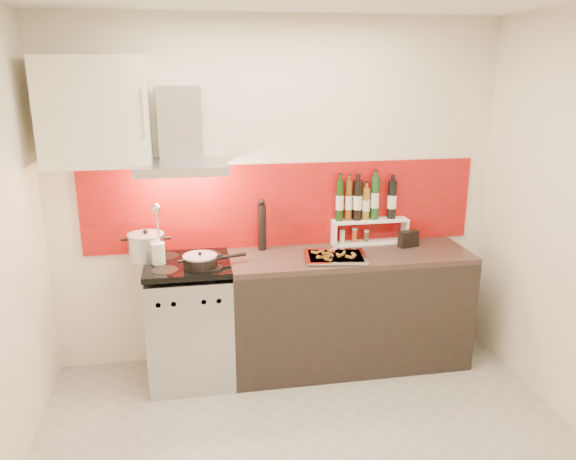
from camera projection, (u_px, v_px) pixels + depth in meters
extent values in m
cube|color=silver|center=(278.00, 195.00, 4.26)|extent=(3.40, 0.02, 2.60)
cube|color=maroon|center=(284.00, 205.00, 4.28)|extent=(3.00, 0.02, 0.64)
cube|color=#B7B7BA|center=(190.00, 325.00, 4.11)|extent=(0.60, 0.60, 0.84)
cube|color=black|center=(192.00, 355.00, 3.86)|extent=(0.50, 0.02, 0.40)
cube|color=#B7B7BA|center=(189.00, 302.00, 3.75)|extent=(0.56, 0.02, 0.12)
cube|color=#FF190C|center=(189.00, 303.00, 3.74)|extent=(0.10, 0.01, 0.04)
cube|color=black|center=(187.00, 264.00, 3.98)|extent=(0.60, 0.60, 0.04)
cube|color=black|center=(349.00, 311.00, 4.31)|extent=(1.80, 0.60, 0.86)
cube|color=#2F231D|center=(350.00, 256.00, 4.18)|extent=(1.80, 0.60, 0.04)
cube|color=#B7B7BA|center=(182.00, 167.00, 3.83)|extent=(0.62, 0.50, 0.06)
cube|color=#B7B7BA|center=(180.00, 123.00, 3.89)|extent=(0.30, 0.18, 0.50)
sphere|color=#FFD18C|center=(160.00, 173.00, 3.81)|extent=(0.07, 0.07, 0.07)
sphere|color=#FFD18C|center=(204.00, 172.00, 3.87)|extent=(0.07, 0.07, 0.07)
cube|color=silver|center=(95.00, 112.00, 3.70)|extent=(0.70, 0.35, 0.72)
cylinder|color=#B7B7BA|center=(147.00, 247.00, 4.00)|extent=(0.25, 0.25, 0.18)
cylinder|color=#99999E|center=(146.00, 235.00, 3.97)|extent=(0.26, 0.26, 0.01)
sphere|color=black|center=(145.00, 231.00, 3.97)|extent=(0.03, 0.03, 0.03)
cylinder|color=black|center=(200.00, 262.00, 3.86)|extent=(0.23, 0.23, 0.07)
cylinder|color=#99999E|center=(200.00, 256.00, 3.84)|extent=(0.24, 0.24, 0.01)
sphere|color=black|center=(200.00, 254.00, 3.84)|extent=(0.03, 0.03, 0.03)
cylinder|color=black|center=(231.00, 256.00, 3.95)|extent=(0.22, 0.09, 0.03)
cylinder|color=silver|center=(158.00, 254.00, 3.91)|extent=(0.10, 0.10, 0.16)
cylinder|color=silver|center=(158.00, 225.00, 3.86)|extent=(0.01, 0.07, 0.29)
sphere|color=silver|center=(156.00, 208.00, 3.76)|extent=(0.06, 0.06, 0.06)
cylinder|color=black|center=(262.00, 227.00, 4.21)|extent=(0.06, 0.06, 0.35)
sphere|color=black|center=(262.00, 202.00, 4.16)|extent=(0.05, 0.05, 0.05)
cube|color=white|center=(369.00, 242.00, 4.43)|extent=(0.60, 0.16, 0.01)
cube|color=white|center=(333.00, 233.00, 4.35)|extent=(0.02, 0.16, 0.17)
cube|color=white|center=(404.00, 230.00, 4.45)|extent=(0.02, 0.16, 0.17)
cube|color=white|center=(370.00, 220.00, 4.38)|extent=(0.60, 0.16, 0.02)
cylinder|color=black|center=(340.00, 200.00, 4.29)|extent=(0.06, 0.06, 0.32)
cylinder|color=#59350F|center=(349.00, 201.00, 4.30)|extent=(0.05, 0.05, 0.31)
cylinder|color=black|center=(357.00, 200.00, 4.31)|extent=(0.07, 0.07, 0.31)
cylinder|color=brown|center=(366.00, 204.00, 4.33)|extent=(0.06, 0.06, 0.25)
cylinder|color=#153B17|center=(375.00, 198.00, 4.33)|extent=(0.06, 0.06, 0.34)
cylinder|color=black|center=(392.00, 200.00, 4.36)|extent=(0.07, 0.07, 0.30)
cylinder|color=beige|center=(342.00, 237.00, 4.37)|extent=(0.04, 0.04, 0.08)
cylinder|color=#AC4B1C|center=(354.00, 236.00, 4.39)|extent=(0.04, 0.04, 0.10)
cylinder|color=brown|center=(366.00, 236.00, 4.41)|extent=(0.04, 0.04, 0.08)
cube|color=black|center=(408.00, 239.00, 4.31)|extent=(0.16, 0.10, 0.13)
cube|color=silver|center=(336.00, 257.00, 4.06)|extent=(0.47, 0.38, 0.01)
cube|color=silver|center=(336.00, 256.00, 4.05)|extent=(0.49, 0.40, 0.01)
cube|color=red|center=(336.00, 256.00, 4.05)|extent=(0.42, 0.34, 0.01)
cube|color=brown|center=(320.00, 257.00, 4.00)|extent=(0.06, 0.03, 0.01)
cube|color=brown|center=(321.00, 251.00, 4.13)|extent=(0.06, 0.04, 0.01)
cube|color=brown|center=(321.00, 257.00, 4.01)|extent=(0.06, 0.04, 0.01)
cube|color=brown|center=(328.00, 259.00, 3.96)|extent=(0.05, 0.05, 0.01)
cube|color=brown|center=(331.00, 251.00, 4.14)|extent=(0.06, 0.04, 0.01)
cube|color=brown|center=(344.00, 253.00, 4.09)|extent=(0.04, 0.06, 0.01)
cube|color=brown|center=(341.00, 255.00, 4.04)|extent=(0.05, 0.05, 0.01)
cube|color=brown|center=(331.00, 255.00, 4.05)|extent=(0.02, 0.06, 0.01)
cube|color=brown|center=(354.00, 254.00, 4.06)|extent=(0.02, 0.06, 0.01)
cube|color=brown|center=(326.00, 257.00, 4.01)|extent=(0.06, 0.02, 0.01)
cube|color=brown|center=(338.00, 255.00, 4.04)|extent=(0.02, 0.06, 0.01)
cube|color=brown|center=(328.00, 259.00, 3.96)|extent=(0.06, 0.04, 0.01)
cube|color=brown|center=(349.00, 257.00, 4.01)|extent=(0.05, 0.05, 0.01)
cube|color=brown|center=(315.00, 252.00, 4.10)|extent=(0.05, 0.05, 0.01)
cube|color=brown|center=(353.00, 256.00, 4.02)|extent=(0.03, 0.06, 0.01)
cube|color=brown|center=(326.00, 253.00, 4.08)|extent=(0.06, 0.03, 0.01)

